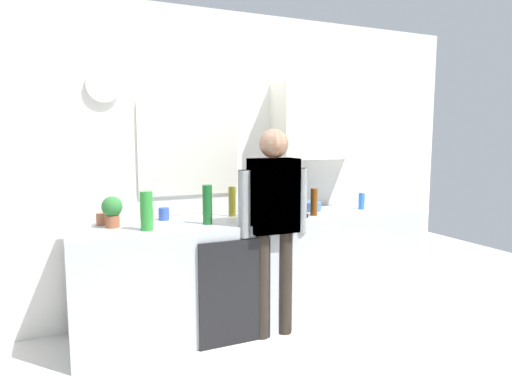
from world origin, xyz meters
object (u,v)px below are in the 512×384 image
Objects in this scene: bottle_clear_soda at (147,211)px; potted_plant at (112,210)px; bottle_olive_oil at (232,201)px; storage_canister at (254,206)px; coffee_maker at (290,199)px; dish_soap at (362,201)px; bottle_amber_beer at (314,202)px; person_at_sink at (273,215)px; cup_blue_mug at (164,214)px; mixing_bowl at (309,206)px; person_guest at (273,215)px; bottle_red_vinegar at (271,206)px; bottle_dark_sauce at (247,208)px; bottle_green_wine at (207,205)px; cup_terracotta_mug at (102,219)px.

bottle_clear_soda is 1.22× the size of potted_plant.
storage_canister is (0.16, -0.09, -0.04)m from bottle_olive_oil.
dish_soap is (0.77, 0.05, -0.07)m from coffee_maker.
bottle_amber_beer is 0.14× the size of person_at_sink.
mixing_bowl is at bearing -3.11° from cup_blue_mug.
cup_blue_mug is (-0.56, 0.06, -0.07)m from bottle_olive_oil.
person_at_sink is (-0.28, -0.25, -0.08)m from coffee_maker.
person_guest is at bearing -35.08° from cup_blue_mug.
bottle_clear_soda is at bearing -179.89° from bottle_red_vinegar.
bottle_clear_soda is 1.56× the size of dish_soap.
bottle_dark_sauce is at bearing -5.10° from potted_plant.
bottle_red_vinegar reaches higher than bottle_dark_sauce.
mixing_bowl is 1.29× the size of storage_canister.
coffee_maker is 1.18× the size of bottle_clear_soda.
bottle_olive_oil reaches higher than bottle_red_vinegar.
coffee_maker is 1.83× the size of dish_soap.
potted_plant is at bearing 174.03° from bottle_amber_beer.
coffee_maker reaches higher than storage_canister.
bottle_olive_oil is 0.16× the size of person_at_sink.
coffee_maker is 1.04m from cup_blue_mug.
bottle_dark_sauce is 0.29m from person_at_sink.
bottle_dark_sauce is at bearing -20.26° from cup_blue_mug.
dish_soap is (1.77, -0.21, 0.03)m from cup_blue_mug.
bottle_red_vinegar reaches higher than storage_canister.
bottle_amber_beer is (0.20, -0.05, -0.03)m from coffee_maker.
coffee_maker is at bearing -14.22° from cup_blue_mug.
cup_blue_mug is (-0.63, 0.23, -0.04)m from bottle_dark_sauce.
bottle_olive_oil is 1.23m from dish_soap.
bottle_red_vinegar is at bearing -4.05° from bottle_green_wine.
storage_canister is at bearing -7.11° from cup_terracotta_mug.
coffee_maker is 0.39m from person_guest.
bottle_green_wine is 0.46m from bottle_clear_soda.
mixing_bowl is at bearing -161.64° from person_guest.
person_at_sink is (0.10, -0.28, -0.02)m from bottle_dark_sauce.
mixing_bowl is at bearing 7.99° from storage_canister.
person_guest is at bearing -18.06° from potted_plant.
cup_terracotta_mug is at bearing 170.34° from coffee_maker.
person_at_sink is at bearing -142.84° from mixing_bowl.
person_at_sink is (1.13, -0.37, -0.06)m from potted_plant.
bottle_amber_beer is 1.00× the size of potted_plant.
coffee_maker is at bearing 43.83° from person_at_sink.
bottle_clear_soda reaches higher than bottle_amber_beer.
storage_canister is at bearing -172.01° from mixing_bowl.
storage_canister is (-0.58, -0.08, 0.04)m from mixing_bowl.
coffee_maker is 0.39m from person_at_sink.
person_guest is (-0.48, -0.20, -0.05)m from bottle_amber_beer.
bottle_olive_oil reaches higher than dish_soap.
bottle_olive_oil is (-0.65, 0.25, 0.01)m from bottle_amber_beer.
bottle_amber_beer reaches higher than storage_canister.
bottle_dark_sauce is 1.00× the size of dish_soap.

